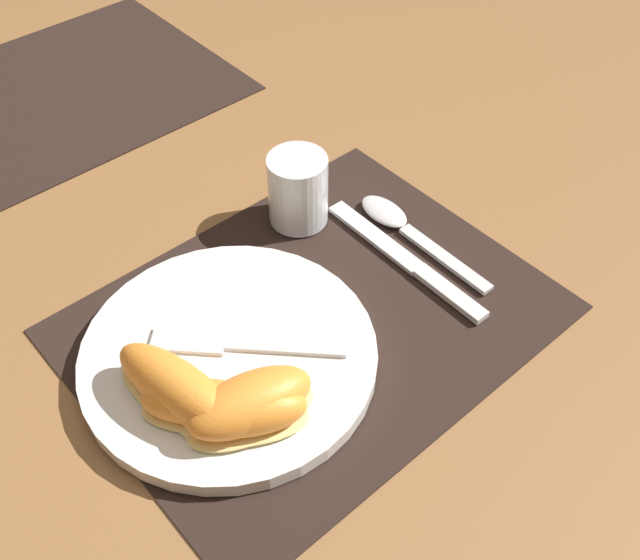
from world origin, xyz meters
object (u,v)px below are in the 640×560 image
plate (229,355)px  juice_glass (298,193)px  fork (233,344)px  citrus_wedge_0 (177,390)px  knife (408,261)px  citrus_wedge_1 (204,404)px  citrus_wedge_3 (250,405)px  citrus_wedge_2 (245,413)px  spoon (400,223)px

plate → juice_glass: juice_glass is taller
fork → citrus_wedge_0: citrus_wedge_0 is taller
knife → citrus_wedge_1: size_ratio=2.01×
juice_glass → citrus_wedge_1: bearing=-146.6°
citrus_wedge_3 → knife: bearing=11.8°
plate → citrus_wedge_2: 0.08m
fork → citrus_wedge_2: citrus_wedge_2 is taller
plate → juice_glass: 0.20m
knife → juice_glass: bearing=107.1°
spoon → citrus_wedge_3: (-0.27, -0.09, 0.03)m
citrus_wedge_0 → citrus_wedge_2: citrus_wedge_0 is taller
citrus_wedge_0 → plate: bearing=17.0°
citrus_wedge_0 → citrus_wedge_1: (0.01, -0.02, -0.00)m
juice_glass → citrus_wedge_2: (-0.21, -0.18, -0.00)m
spoon → citrus_wedge_3: 0.29m
knife → fork: bearing=174.2°
fork → juice_glass: bearing=32.6°
plate → citrus_wedge_3: (-0.03, -0.07, 0.03)m
juice_glass → knife: size_ratio=0.37×
plate → citrus_wedge_3: 0.08m
plate → knife: (0.21, -0.02, -0.01)m
plate → juice_glass: size_ratio=3.40×
citrus_wedge_3 → juice_glass: bearing=41.5°
knife → fork: 0.21m
citrus_wedge_0 → citrus_wedge_3: citrus_wedge_0 is taller
knife → spoon: bearing=53.3°
juice_glass → citrus_wedge_3: juice_glass is taller
plate → citrus_wedge_2: bearing=-116.0°
citrus_wedge_0 → fork: bearing=16.3°
plate → fork: 0.01m
juice_glass → citrus_wedge_2: bearing=-139.2°
plate → spoon: plate is taller
knife → citrus_wedge_1: bearing=-175.1°
juice_glass → fork: juice_glass is taller
plate → spoon: (0.24, 0.02, -0.00)m
fork → citrus_wedge_3: 0.08m
knife → spoon: (0.03, 0.04, 0.00)m
spoon → fork: size_ratio=1.29×
juice_glass → citrus_wedge_3: 0.27m
citrus_wedge_0 → juice_glass: bearing=28.2°
citrus_wedge_0 → citrus_wedge_1: bearing=-67.6°
citrus_wedge_0 → spoon: bearing=8.2°
citrus_wedge_0 → citrus_wedge_3: size_ratio=1.15×
juice_glass → citrus_wedge_1: size_ratio=0.74×
knife → citrus_wedge_2: (-0.25, -0.05, 0.03)m
juice_glass → knife: juice_glass is taller
spoon → citrus_wedge_1: 0.31m
knife → fork: (-0.20, 0.02, 0.02)m
knife → citrus_wedge_3: 0.25m
citrus_wedge_0 → citrus_wedge_3: bearing=-53.8°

